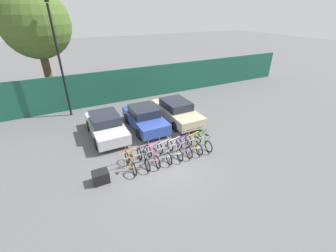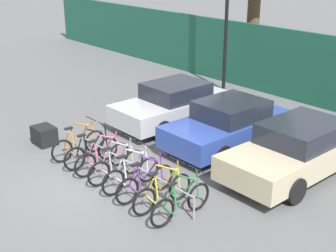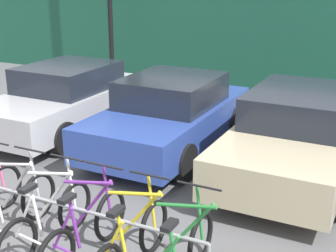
# 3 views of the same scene
# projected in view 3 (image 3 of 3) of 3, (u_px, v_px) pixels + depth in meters

# --- Properties ---
(hoarding_wall) EXTENTS (36.00, 0.16, 2.66)m
(hoarding_wall) POSITION_uv_depth(u_px,v_px,m) (232.00, 42.00, 13.33)
(hoarding_wall) COLOR #19513D
(hoarding_wall) RESTS_ON ground
(bike_rack) EXTENTS (4.76, 0.04, 0.57)m
(bike_rack) POSITION_uv_depth(u_px,v_px,m) (35.00, 201.00, 5.89)
(bike_rack) COLOR gray
(bike_rack) RESTS_ON ground
(bicycle_silver) EXTENTS (0.68, 1.71, 1.05)m
(bicycle_silver) POSITION_uv_depth(u_px,v_px,m) (10.00, 210.00, 5.92)
(bicycle_silver) COLOR black
(bicycle_silver) RESTS_ON ground
(bicycle_white) EXTENTS (0.68, 1.71, 1.05)m
(bicycle_white) POSITION_uv_depth(u_px,v_px,m) (48.00, 221.00, 5.66)
(bicycle_white) COLOR black
(bicycle_white) RESTS_ON ground
(bicycle_purple) EXTENTS (0.68, 1.71, 1.05)m
(bicycle_purple) POSITION_uv_depth(u_px,v_px,m) (85.00, 232.00, 5.42)
(bicycle_purple) COLOR black
(bicycle_purple) RESTS_ON ground
(bicycle_yellow) EXTENTS (0.68, 1.71, 1.05)m
(bicycle_yellow) POSITION_uv_depth(u_px,v_px,m) (131.00, 245.00, 5.16)
(bicycle_yellow) COLOR black
(bicycle_yellow) RESTS_ON ground
(car_silver) EXTENTS (1.91, 4.15, 1.40)m
(car_silver) POSITION_uv_depth(u_px,v_px,m) (67.00, 98.00, 9.90)
(car_silver) COLOR #B7B7BC
(car_silver) RESTS_ON ground
(car_blue) EXTENTS (1.91, 4.03, 1.40)m
(car_blue) POSITION_uv_depth(u_px,v_px,m) (170.00, 114.00, 8.79)
(car_blue) COLOR #2D479E
(car_blue) RESTS_ON ground
(car_beige) EXTENTS (1.91, 4.56, 1.40)m
(car_beige) POSITION_uv_depth(u_px,v_px,m) (298.00, 132.00, 7.81)
(car_beige) COLOR #C1B28E
(car_beige) RESTS_ON ground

